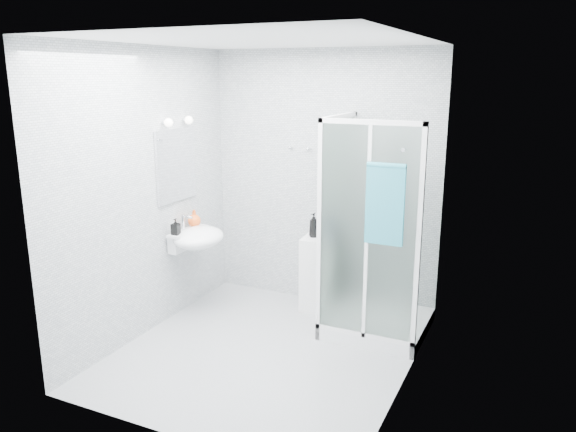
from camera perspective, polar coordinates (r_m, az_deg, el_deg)
The scene contains 12 objects.
room at distance 4.57m, azimuth -2.43°, elevation 0.91°, with size 2.40×2.60×2.60m.
shower_enclosure at distance 5.26m, azimuth 8.11°, elevation -7.12°, with size 0.90×0.95×2.00m.
wall_basin at distance 5.56m, azimuth -9.28°, elevation -2.19°, with size 0.46×0.56×0.35m.
mirror at distance 5.52m, azimuth -11.28°, elevation 5.09°, with size 0.02×0.60×0.70m, color white.
vanity_lights at distance 5.45m, azimuth -11.07°, elevation 9.43°, with size 0.10×0.40×0.08m.
wall_hooks at distance 5.73m, azimuth 1.12°, elevation 6.90°, with size 0.23×0.06×0.03m.
storage_cabinet at distance 5.73m, azimuth 3.08°, elevation -5.90°, with size 0.34×0.35×0.76m.
hand_towel at distance 4.57m, azimuth 9.83°, elevation 1.37°, with size 0.31×0.05×0.67m.
shampoo_bottle_a at distance 5.61m, azimuth 2.62°, elevation -0.93°, with size 0.09×0.09×0.24m, color black.
shampoo_bottle_b at distance 5.59m, azimuth 3.91°, elevation -1.06°, with size 0.11×0.11×0.24m, color #140D4E.
soap_dispenser_orange at distance 5.71m, azimuth -9.51°, elevation -0.21°, with size 0.13×0.13×0.17m, color #EA581B.
soap_dispenser_black at distance 5.45m, azimuth -11.35°, elevation -1.06°, with size 0.07×0.07×0.16m, color black.
Camera 1 is at (2.06, -3.94, 2.35)m, focal length 35.00 mm.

